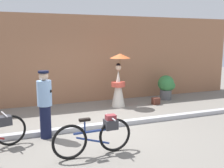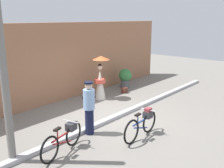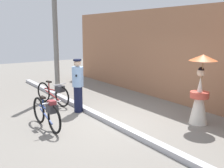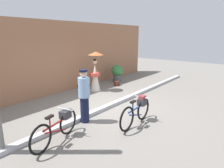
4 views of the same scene
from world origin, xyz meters
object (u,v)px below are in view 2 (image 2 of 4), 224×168
Objects in this scene: bicycle_far_side at (142,123)px; person_with_parasol at (100,79)px; person_officer at (89,107)px; bicycle_near_officer at (64,138)px; backpack_on_pavement at (124,90)px; potted_plant_by_door at (125,77)px; utility_pole at (3,64)px.

bicycle_far_side is 0.90× the size of person_with_parasol.
person_with_parasol reaches higher than person_officer.
backpack_on_pavement is at bearing 22.57° from bicycle_near_officer.
backpack_on_pavement is (1.37, -0.24, -0.76)m from person_with_parasol.
backpack_on_pavement is (4.12, 1.92, -0.73)m from person_officer.
person_officer is at bearing 13.91° from bicycle_near_officer.
utility_pole is at bearing -163.22° from potted_plant_by_door.
person_with_parasol is 1.59m from backpack_on_pavement.
backpack_on_pavement is 0.05× the size of utility_pole.
backpack_on_pavement is at bearing -9.84° from person_with_parasol.
bicycle_far_side is 6.75× the size of backpack_on_pavement.
person_officer is at bearing -153.15° from potted_plant_by_door.
person_with_parasol is (3.95, 2.45, 0.49)m from bicycle_near_officer.
potted_plant_by_door is 7.77m from utility_pole.
potted_plant_by_door is at bearing 24.49° from bicycle_near_officer.
person_with_parasol reaches higher than bicycle_near_officer.
bicycle_near_officer is 1.02× the size of person_officer.
bicycle_near_officer reaches higher than backpack_on_pavement.
bicycle_far_side is at bearing -135.31° from backpack_on_pavement.
bicycle_far_side is 3.97m from person_with_parasol.
person_officer is at bearing 123.38° from bicycle_far_side.
bicycle_far_side is 1.76× the size of potted_plant_by_door.
bicycle_near_officer is 4.67m from person_with_parasol.
utility_pole is at bearing -165.98° from backpack_on_pavement.
utility_pole is (-1.11, 0.61, 2.00)m from bicycle_near_officer.
person_with_parasol is at bearing 61.40° from bicycle_far_side.
person_officer reaches higher than backpack_on_pavement.
bicycle_near_officer is 1.73× the size of potted_plant_by_door.
person_officer is 1.70× the size of potted_plant_by_door.
person_with_parasol is 5.59m from utility_pole.
utility_pole is at bearing 151.27° from bicycle_near_officer.
utility_pole is at bearing -159.97° from person_with_parasol.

